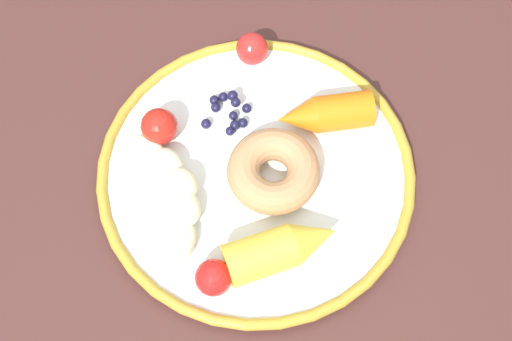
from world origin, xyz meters
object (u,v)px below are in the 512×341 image
(carrot_orange, at_px, (325,114))
(donut, at_px, (274,171))
(banana, at_px, (177,187))
(tomato_mid, at_px, (213,278))
(tomato_far, at_px, (252,49))
(tomato_near, at_px, (159,126))
(blueberry_pile, at_px, (229,111))
(plate, at_px, (256,172))
(dining_table, at_px, (222,245))
(carrot_yellow, at_px, (282,248))

(carrot_orange, bearing_deg, donut, -138.04)
(banana, height_order, tomato_mid, tomato_mid)
(tomato_mid, xyz_separation_m, tomato_far, (0.07, 0.26, 0.00))
(tomato_near, bearing_deg, blueberry_pile, 12.00)
(plate, height_order, donut, donut)
(dining_table, height_order, tomato_far, tomato_far)
(plate, bearing_deg, donut, -33.49)
(donut, bearing_deg, dining_table, -156.45)
(carrot_yellow, bearing_deg, tomato_far, 89.12)
(dining_table, relative_size, blueberry_pile, 19.50)
(dining_table, bearing_deg, tomato_mid, -98.14)
(dining_table, xyz_separation_m, blueberry_pile, (0.03, 0.11, 0.12))
(banana, xyz_separation_m, donut, (0.10, 0.00, 0.00))
(banana, relative_size, blueberry_pile, 2.78)
(tomato_mid, relative_size, tomato_far, 0.99)
(donut, bearing_deg, tomato_far, 90.35)
(donut, height_order, blueberry_pile, donut)
(banana, relative_size, carrot_yellow, 1.27)
(banana, relative_size, tomato_mid, 4.20)
(blueberry_pile, xyz_separation_m, tomato_far, (0.04, 0.07, 0.01))
(tomato_near, xyz_separation_m, tomato_far, (0.11, 0.09, -0.00))
(carrot_yellow, bearing_deg, carrot_orange, 64.26)
(carrot_orange, xyz_separation_m, tomato_far, (-0.07, 0.10, -0.00))
(dining_table, distance_m, tomato_far, 0.23)
(dining_table, bearing_deg, carrot_orange, 33.81)
(tomato_far, bearing_deg, carrot_orange, -55.85)
(carrot_orange, xyz_separation_m, donut, (-0.06, -0.06, -0.00))
(carrot_orange, relative_size, carrot_yellow, 0.86)
(blueberry_pile, height_order, tomato_far, tomato_far)
(plate, height_order, tomato_far, tomato_far)
(carrot_orange, distance_m, donut, 0.09)
(dining_table, bearing_deg, donut, 23.55)
(donut, xyz_separation_m, tomato_far, (-0.00, 0.15, 0.00))
(plate, xyz_separation_m, tomato_mid, (-0.06, -0.12, 0.02))
(carrot_yellow, height_order, tomato_mid, carrot_yellow)
(carrot_yellow, distance_m, donut, 0.09)
(blueberry_pile, bearing_deg, carrot_orange, -14.22)
(blueberry_pile, height_order, tomato_near, tomato_near)
(dining_table, relative_size, carrot_orange, 10.41)
(tomato_far, bearing_deg, tomato_near, -142.13)
(carrot_yellow, relative_size, tomato_mid, 3.30)
(carrot_orange, distance_m, tomato_far, 0.12)
(banana, bearing_deg, tomato_mid, -75.49)
(dining_table, bearing_deg, tomato_far, 71.10)
(banana, bearing_deg, donut, 1.30)
(tomato_far, bearing_deg, donut, -89.65)
(carrot_orange, relative_size, tomato_mid, 2.83)
(carrot_yellow, bearing_deg, banana, 139.08)
(tomato_far, bearing_deg, plate, -96.29)
(plate, distance_m, blueberry_pile, 0.08)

